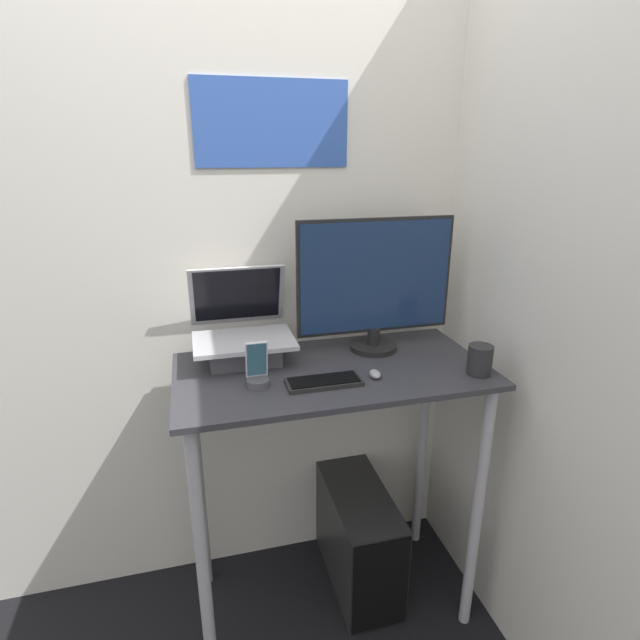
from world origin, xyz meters
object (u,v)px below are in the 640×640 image
at_px(keyboard, 324,382).
at_px(laptop, 243,338).
at_px(mouse, 375,374).
at_px(monitor, 375,286).
at_px(computer_tower, 358,537).
at_px(cell_phone, 258,374).

bearing_deg(keyboard, laptop, 129.25).
distance_m(laptop, keyboard, 0.36).
xyz_separation_m(keyboard, mouse, (0.18, 0.00, 0.00)).
bearing_deg(monitor, mouse, -108.93).
relative_size(monitor, computer_tower, 1.12).
height_order(keyboard, computer_tower, keyboard).
bearing_deg(computer_tower, keyboard, -137.25).
bearing_deg(cell_phone, mouse, -5.49).
height_order(cell_phone, computer_tower, cell_phone).
xyz_separation_m(mouse, computer_tower, (0.03, 0.18, -0.84)).
distance_m(keyboard, mouse, 0.18).
distance_m(monitor, computer_tower, 1.08).
bearing_deg(mouse, keyboard, -178.83).
xyz_separation_m(laptop, keyboard, (0.23, -0.28, -0.07)).
xyz_separation_m(monitor, keyboard, (-0.26, -0.24, -0.24)).
bearing_deg(cell_phone, keyboard, -11.05).
height_order(mouse, cell_phone, cell_phone).
distance_m(monitor, cell_phone, 0.55).
bearing_deg(monitor, cell_phone, -156.54).
xyz_separation_m(laptop, cell_phone, (0.02, -0.24, -0.04)).
height_order(mouse, computer_tower, mouse).
relative_size(laptop, keyboard, 1.43).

